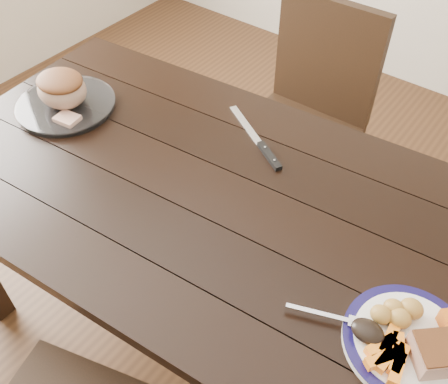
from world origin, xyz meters
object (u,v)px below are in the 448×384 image
Objects in this scene: chair_far at (307,111)px; dinner_plate at (408,343)px; serving_platter at (66,106)px; dining_table at (206,211)px; fork at (334,317)px; roast_joint at (62,90)px; carving_knife at (263,148)px; pork_slice at (441,353)px.

chair_far reaches higher than dinner_plate.
serving_platter is at bearing 174.80° from dinner_plate.
fork reaches higher than dining_table.
chair_far is 3.09× the size of serving_platter.
carving_knife is at bearing 19.55° from roast_joint.
roast_joint is at bearing 179.08° from dining_table.
fork is at bearing -8.53° from serving_platter.
dining_table is 5.81× the size of carving_knife.
dinner_plate is at bearing 175.24° from pork_slice.
serving_platter reaches higher than carving_knife.
fork is (1.04, -0.16, 0.01)m from serving_platter.
roast_joint is 0.65m from carving_knife.
chair_far is at bearing 100.97° from fork.
serving_platter is 1.86× the size of roast_joint.
carving_knife is (0.61, 0.22, -0.06)m from roast_joint.
fork is at bearing -11.00° from carving_knife.
pork_slice is at bearing -4.76° from dinner_plate.
pork_slice reaches higher than carving_knife.
chair_far reaches higher than dining_table.
chair_far is 5.74× the size of roast_joint.
roast_joint reaches higher than fork.
serving_platter is at bearing 179.08° from dining_table.
fork is (-0.15, -0.05, 0.01)m from dinner_plate.
serving_platter is (-1.19, 0.11, 0.00)m from dinner_plate.
pork_slice reaches higher than dinner_plate.
roast_joint is 0.56× the size of carving_knife.
serving_platter is 1.75× the size of fork.
dinner_plate is 1.66× the size of roast_joint.
dinner_plate is (0.71, -0.84, 0.23)m from chair_far.
pork_slice is 0.21m from fork.
carving_knife is at bearing 117.98° from fork.
chair_far is at bearing 133.56° from carving_knife.
roast_joint is (-1.25, 0.11, 0.03)m from pork_slice.
dinner_plate is 0.93× the size of carving_knife.
carving_knife is (-0.58, 0.32, -0.00)m from dinner_plate.
chair_far is 1.08m from fork.
chair_far is 0.92m from roast_joint.
serving_platter is 1.04× the size of carving_knife.
serving_platter reaches higher than dining_table.
pork_slice is (0.06, -0.00, 0.04)m from dinner_plate.
carving_knife is at bearing 19.55° from serving_platter.
chair_far is at bearing 132.29° from pork_slice.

